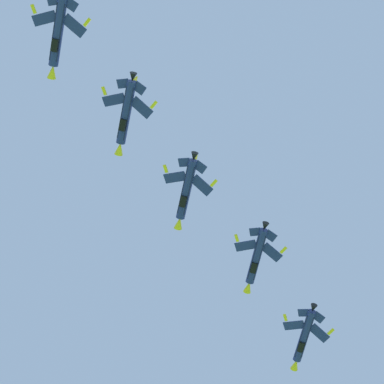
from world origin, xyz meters
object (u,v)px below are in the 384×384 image
(fighter_jet_right_wing, at_px, (186,191))
(fighter_jet_right_outer, at_px, (58,33))
(fighter_jet_left_wing, at_px, (256,257))
(fighter_jet_left_outer, at_px, (126,114))
(fighter_jet_lead, at_px, (304,337))

(fighter_jet_right_wing, bearing_deg, fighter_jet_right_outer, -137.48)
(fighter_jet_left_wing, relative_size, fighter_jet_right_outer, 1.00)
(fighter_jet_left_wing, height_order, fighter_jet_right_outer, fighter_jet_left_wing)
(fighter_jet_left_outer, relative_size, fighter_jet_right_outer, 1.00)
(fighter_jet_right_wing, bearing_deg, fighter_jet_left_outer, -138.08)
(fighter_jet_left_outer, distance_m, fighter_jet_right_outer, 19.07)
(fighter_jet_left_wing, relative_size, fighter_jet_right_wing, 1.00)
(fighter_jet_left_wing, height_order, fighter_jet_left_outer, fighter_jet_left_wing)
(fighter_jet_right_wing, bearing_deg, fighter_jet_lead, 42.12)
(fighter_jet_lead, height_order, fighter_jet_left_wing, fighter_jet_left_wing)
(fighter_jet_right_wing, height_order, fighter_jet_right_outer, fighter_jet_right_wing)
(fighter_jet_left_wing, height_order, fighter_jet_right_wing, fighter_jet_left_wing)
(fighter_jet_lead, distance_m, fighter_jet_left_outer, 58.54)
(fighter_jet_lead, bearing_deg, fighter_jet_right_wing, -137.88)
(fighter_jet_right_wing, bearing_deg, fighter_jet_left_wing, 37.14)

